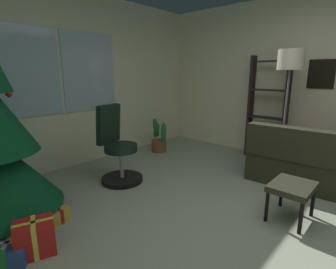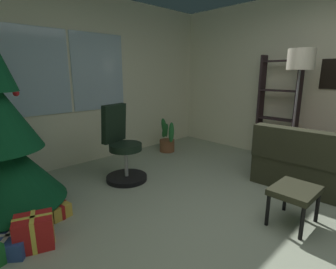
{
  "view_description": "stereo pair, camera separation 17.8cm",
  "coord_description": "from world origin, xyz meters",
  "views": [
    {
      "loc": [
        -2.18,
        -0.82,
        1.45
      ],
      "look_at": [
        -0.3,
        0.88,
        0.84
      ],
      "focal_mm": 27.64,
      "sensor_mm": 36.0,
      "label": 1
    },
    {
      "loc": [
        -2.06,
        -0.95,
        1.45
      ],
      "look_at": [
        -0.3,
        0.88,
        0.84
      ],
      "focal_mm": 27.64,
      "sensor_mm": 36.0,
      "label": 2
    }
  ],
  "objects": [
    {
      "name": "floor_lamp",
      "position": [
        1.78,
        0.43,
        1.51
      ],
      "size": [
        0.36,
        0.36,
        1.77
      ],
      "color": "slate",
      "rests_on": "ground_plane"
    },
    {
      "name": "wall_right_with_frames",
      "position": [
        2.42,
        -0.0,
        1.33
      ],
      "size": [
        0.12,
        5.92,
        2.66
      ],
      "color": "#EFEACA",
      "rests_on": "ground_plane"
    },
    {
      "name": "ground_plane",
      "position": [
        0.0,
        0.0,
        -0.05
      ],
      "size": [
        4.74,
        5.92,
        0.1
      ],
      "primitive_type": "cube",
      "color": "#9EA88F"
    },
    {
      "name": "gift_box_red",
      "position": [
        -1.53,
        1.23,
        0.14
      ],
      "size": [
        0.36,
        0.32,
        0.29
      ],
      "color": "red",
      "rests_on": "ground_plane"
    },
    {
      "name": "gift_box_blue",
      "position": [
        -1.71,
        1.33,
        0.07
      ],
      "size": [
        0.45,
        0.45,
        0.15
      ],
      "color": "#2D4C99",
      "rests_on": "ground_plane"
    },
    {
      "name": "bookshelf",
      "position": [
        2.15,
        0.85,
        0.75
      ],
      "size": [
        0.18,
        0.64,
        1.73
      ],
      "color": "black",
      "rests_on": "ground_plane"
    },
    {
      "name": "wall_back_with_windows",
      "position": [
        -0.02,
        3.01,
        1.34
      ],
      "size": [
        4.74,
        0.12,
        2.66
      ],
      "color": "#EFEACA",
      "rests_on": "ground_plane"
    },
    {
      "name": "potted_plant",
      "position": [
        1.2,
        2.47,
        0.22
      ],
      "size": [
        0.34,
        0.5,
        0.65
      ],
      "color": "brown",
      "rests_on": "ground_plane"
    },
    {
      "name": "couch",
      "position": [
        1.6,
        -0.3,
        0.28
      ],
      "size": [
        1.56,
        1.84,
        0.8
      ],
      "color": "#2C2D1E",
      "rests_on": "ground_plane"
    },
    {
      "name": "gift_box_gold",
      "position": [
        -1.21,
        1.59,
        0.07
      ],
      "size": [
        0.24,
        0.27,
        0.15
      ],
      "color": "gold",
      "rests_on": "ground_plane"
    },
    {
      "name": "footstool",
      "position": [
        0.41,
        -0.14,
        0.32
      ],
      "size": [
        0.47,
        0.37,
        0.38
      ],
      "color": "#2C2D1E",
      "rests_on": "ground_plane"
    },
    {
      "name": "office_chair",
      "position": [
        -0.16,
        1.92,
        0.41
      ],
      "size": [
        0.56,
        0.57,
        1.04
      ],
      "color": "black",
      "rests_on": "ground_plane"
    }
  ]
}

